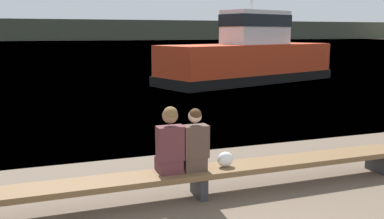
{
  "coord_description": "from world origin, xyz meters",
  "views": [
    {
      "loc": [
        -2.09,
        -2.43,
        2.45
      ],
      "look_at": [
        1.1,
        6.32,
        0.77
      ],
      "focal_mm": 40.0,
      "sensor_mm": 36.0,
      "label": 1
    }
  ],
  "objects_px": {
    "person_right": "(194,144)",
    "tugboat_red": "(249,59)",
    "shopping_bag": "(225,159)",
    "bench_main": "(199,174)",
    "person_left": "(170,143)"
  },
  "relations": [
    {
      "from": "person_right",
      "to": "tugboat_red",
      "type": "relative_size",
      "value": 0.09
    },
    {
      "from": "person_left",
      "to": "shopping_bag",
      "type": "bearing_deg",
      "value": -0.38
    },
    {
      "from": "shopping_bag",
      "to": "person_right",
      "type": "bearing_deg",
      "value": 178.92
    },
    {
      "from": "shopping_bag",
      "to": "tugboat_red",
      "type": "relative_size",
      "value": 0.03
    },
    {
      "from": "person_left",
      "to": "shopping_bag",
      "type": "relative_size",
      "value": 3.88
    },
    {
      "from": "person_left",
      "to": "person_right",
      "type": "height_order",
      "value": "person_left"
    },
    {
      "from": "bench_main",
      "to": "person_left",
      "type": "relative_size",
      "value": 7.44
    },
    {
      "from": "bench_main",
      "to": "shopping_bag",
      "type": "height_order",
      "value": "shopping_bag"
    },
    {
      "from": "person_right",
      "to": "shopping_bag",
      "type": "relative_size",
      "value": 3.68
    },
    {
      "from": "shopping_bag",
      "to": "tugboat_red",
      "type": "height_order",
      "value": "tugboat_red"
    },
    {
      "from": "bench_main",
      "to": "shopping_bag",
      "type": "bearing_deg",
      "value": -0.07
    },
    {
      "from": "bench_main",
      "to": "tugboat_red",
      "type": "xyz_separation_m",
      "value": [
        7.87,
        13.51,
        0.78
      ]
    },
    {
      "from": "person_right",
      "to": "tugboat_red",
      "type": "bearing_deg",
      "value": 59.53
    },
    {
      "from": "person_right",
      "to": "bench_main",
      "type": "bearing_deg",
      "value": -6.93
    },
    {
      "from": "bench_main",
      "to": "person_right",
      "type": "relative_size",
      "value": 7.85
    }
  ]
}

